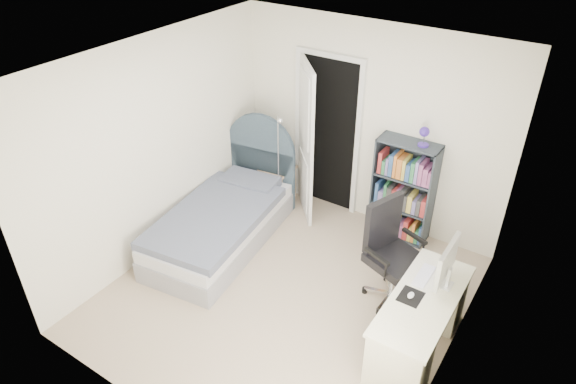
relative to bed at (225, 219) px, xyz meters
The scene contains 8 objects.
room_shell 1.55m from the bed, 18.84° to the right, with size 3.50×3.70×2.60m.
door 1.49m from the bed, 66.80° to the left, with size 0.92×0.64×2.06m.
bed is the anchor object (origin of this frame).
nightstand 1.09m from the bed, 88.90° to the left, with size 0.39×0.39×0.58m.
floor_lamp 0.92m from the bed, 76.00° to the left, with size 0.20×0.20×1.37m.
bookcase 2.15m from the bed, 36.00° to the left, with size 0.71×0.30×1.51m.
desk 2.60m from the bed, ahead, with size 0.54×1.34×1.10m.
office_chair 2.06m from the bed, ahead, with size 0.65×0.65×1.14m.
Camera 1 is at (2.24, -3.39, 3.88)m, focal length 32.00 mm.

